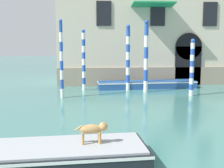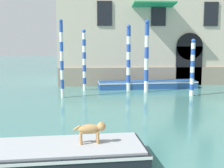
{
  "view_description": "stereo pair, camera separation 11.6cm",
  "coord_description": "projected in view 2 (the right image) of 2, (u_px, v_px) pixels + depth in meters",
  "views": [
    {
      "loc": [
        -2.15,
        -3.26,
        3.52
      ],
      "look_at": [
        -0.84,
        12.41,
        1.2
      ],
      "focal_mm": 50.0,
      "sensor_mm": 36.0,
      "label": 1
    },
    {
      "loc": [
        -2.03,
        -3.27,
        3.52
      ],
      "look_at": [
        -0.84,
        12.41,
        1.2
      ],
      "focal_mm": 50.0,
      "sensor_mm": 36.0,
      "label": 2
    }
  ],
  "objects": [
    {
      "name": "dog_on_deck",
      "position": [
        92.0,
        129.0,
        8.84
      ],
      "size": [
        0.94,
        0.3,
        0.62
      ],
      "rotation": [
        0.0,
        0.0,
        0.05
      ],
      "color": "tan",
      "rests_on": "boat_foreground"
    },
    {
      "name": "mooring_pole_2",
      "position": [
        129.0,
        57.0,
        21.01
      ],
      "size": [
        0.28,
        0.28,
        4.42
      ],
      "color": "white",
      "rests_on": "ground_plane"
    },
    {
      "name": "mooring_pole_5",
      "position": [
        147.0,
        56.0,
        20.19
      ],
      "size": [
        0.28,
        0.28,
        4.68
      ],
      "color": "white",
      "rests_on": "ground_plane"
    },
    {
      "name": "boat_foreground",
      "position": [
        37.0,
        155.0,
        8.67
      ],
      "size": [
        6.17,
        2.35,
        0.55
      ],
      "rotation": [
        0.0,
        0.0,
        0.06
      ],
      "color": "black",
      "rests_on": "ground_plane"
    },
    {
      "name": "mooring_pole_0",
      "position": [
        192.0,
        67.0,
        18.94
      ],
      "size": [
        0.26,
        0.26,
        3.48
      ],
      "color": "white",
      "rests_on": "ground_plane"
    },
    {
      "name": "boat_moored_near_palazzo",
      "position": [
        148.0,
        84.0,
        22.15
      ],
      "size": [
        7.05,
        1.82,
        0.5
      ],
      "rotation": [
        0.0,
        0.0,
        0.06
      ],
      "color": "#234C8C",
      "rests_on": "ground_plane"
    },
    {
      "name": "mooring_pole_3",
      "position": [
        62.0,
        59.0,
        18.24
      ],
      "size": [
        0.21,
        0.21,
        4.6
      ],
      "color": "white",
      "rests_on": "ground_plane"
    },
    {
      "name": "mooring_pole_1",
      "position": [
        84.0,
        60.0,
        20.95
      ],
      "size": [
        0.24,
        0.24,
        4.09
      ],
      "color": "white",
      "rests_on": "ground_plane"
    }
  ]
}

